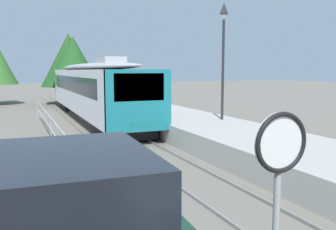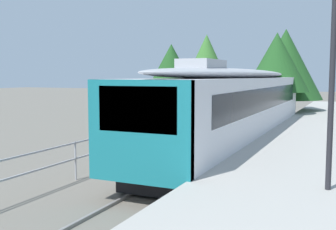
# 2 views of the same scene
# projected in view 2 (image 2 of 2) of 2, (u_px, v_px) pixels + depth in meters

# --- Properties ---
(ground_plane) EXTENTS (160.00, 160.00, 0.00)m
(ground_plane) POSITION_uv_depth(u_px,v_px,m) (101.00, 174.00, 13.86)
(ground_plane) COLOR #6B665B
(track_rails) EXTENTS (3.20, 60.00, 0.14)m
(track_rails) POSITION_uv_depth(u_px,v_px,m) (182.00, 182.00, 12.62)
(track_rails) COLOR #6B665B
(track_rails) RESTS_ON ground
(commuter_train) EXTENTS (2.82, 18.43, 3.74)m
(commuter_train) POSITION_uv_depth(u_px,v_px,m) (236.00, 103.00, 18.04)
(commuter_train) COLOR silver
(commuter_train) RESTS_ON track_rails
(station_platform) EXTENTS (3.90, 60.00, 0.90)m
(station_platform) POSITION_uv_depth(u_px,v_px,m) (291.00, 180.00, 11.24)
(station_platform) COLOR #A8A59E
(station_platform) RESTS_ON ground
(platform_lamp_mid_platform) EXTENTS (0.34, 0.34, 5.35)m
(platform_lamp_mid_platform) POSITION_uv_depth(u_px,v_px,m) (335.00, 13.00, 8.36)
(platform_lamp_mid_platform) COLOR #232328
(platform_lamp_mid_platform) RESTS_ON station_platform
(tree_behind_carpark) EXTENTS (5.00, 5.00, 6.31)m
(tree_behind_carpark) POSITION_uv_depth(u_px,v_px,m) (171.00, 69.00, 38.17)
(tree_behind_carpark) COLOR brown
(tree_behind_carpark) RESTS_ON ground
(tree_behind_station_far) EXTENTS (4.11, 4.11, 6.09)m
(tree_behind_station_far) POSITION_uv_depth(u_px,v_px,m) (277.00, 62.00, 26.00)
(tree_behind_station_far) COLOR brown
(tree_behind_station_far) RESTS_ON ground
(tree_distant_left) EXTENTS (5.21, 5.21, 6.64)m
(tree_distant_left) POSITION_uv_depth(u_px,v_px,m) (285.00, 64.00, 28.86)
(tree_distant_left) COLOR brown
(tree_distant_left) RESTS_ON ground
(tree_distant_centre) EXTENTS (4.52, 4.52, 6.74)m
(tree_distant_centre) POSITION_uv_depth(u_px,v_px,m) (207.00, 64.00, 33.64)
(tree_distant_centre) COLOR brown
(tree_distant_centre) RESTS_ON ground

